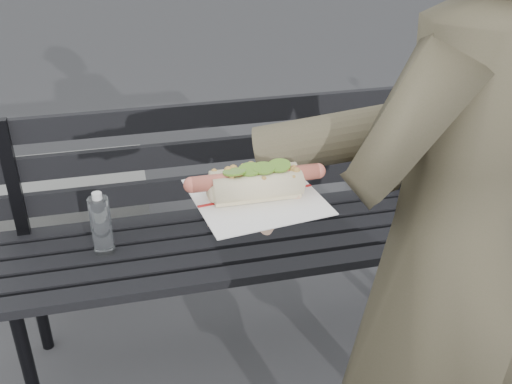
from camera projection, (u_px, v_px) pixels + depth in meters
park_bench at (227, 216)px, 1.98m from camera, size 1.50×0.44×0.88m
concrete_block at (7, 219)px, 2.58m from camera, size 1.20×0.40×0.40m
person at (448, 253)px, 1.22m from camera, size 0.73×0.62×1.70m
held_hotdog at (364, 143)px, 1.01m from camera, size 0.64×0.31×0.20m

